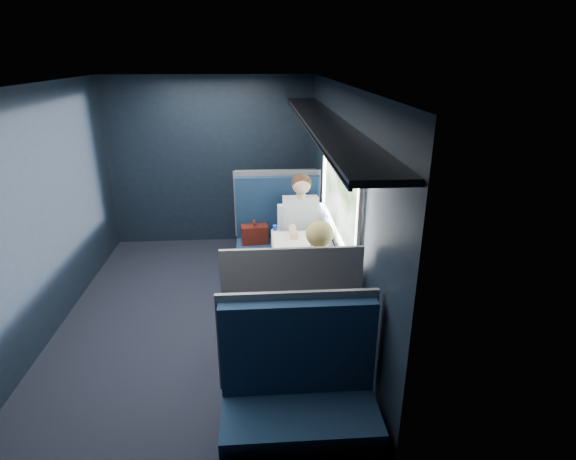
{
  "coord_description": "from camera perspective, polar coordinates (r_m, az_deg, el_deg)",
  "views": [
    {
      "loc": [
        0.62,
        -4.04,
        2.55
      ],
      "look_at": [
        0.9,
        0.0,
        0.95
      ],
      "focal_mm": 28.0,
      "sensor_mm": 36.0,
      "label": 1
    }
  ],
  "objects": [
    {
      "name": "seat_bay_near",
      "position": [
        5.36,
        -1.29,
        -1.86
      ],
      "size": [
        1.04,
        0.62,
        1.26
      ],
      "color": "#0C1C35",
      "rests_on": "ground"
    },
    {
      "name": "room_shell",
      "position": [
        4.23,
        -12.02,
        6.36
      ],
      "size": [
        3.0,
        4.4,
        2.4
      ],
      "color": "black",
      "rests_on": "ground"
    },
    {
      "name": "seat_bay_far",
      "position": [
        3.83,
        0.18,
        -12.37
      ],
      "size": [
        1.04,
        0.62,
        1.26
      ],
      "color": "#0C1C35",
      "rests_on": "ground"
    },
    {
      "name": "woman",
      "position": [
        3.83,
        3.75,
        -6.9
      ],
      "size": [
        0.53,
        0.56,
        1.32
      ],
      "color": "black",
      "rests_on": "ground"
    },
    {
      "name": "bottle_small",
      "position": [
        4.78,
        4.85,
        0.49
      ],
      "size": [
        0.07,
        0.07,
        0.23
      ],
      "color": "silver",
      "rests_on": "table"
    },
    {
      "name": "seat_row_back",
      "position": [
        3.11,
        1.51,
        -21.92
      ],
      "size": [
        1.04,
        0.51,
        1.16
      ],
      "color": "#0C1C35",
      "rests_on": "ground"
    },
    {
      "name": "seat_row_front",
      "position": [
        6.22,
        -1.62,
        1.42
      ],
      "size": [
        1.04,
        0.51,
        1.16
      ],
      "color": "#0C1C35",
      "rests_on": "ground"
    },
    {
      "name": "papers",
      "position": [
        4.5,
        1.94,
        -2.14
      ],
      "size": [
        0.59,
        0.84,
        0.01
      ],
      "primitive_type": "cube",
      "rotation": [
        0.0,
        0.0,
        0.02
      ],
      "color": "white",
      "rests_on": "table"
    },
    {
      "name": "cup",
      "position": [
        4.87,
        4.17,
        0.18
      ],
      "size": [
        0.07,
        0.07,
        0.09
      ],
      "primitive_type": "cylinder",
      "color": "white",
      "rests_on": "table"
    },
    {
      "name": "table",
      "position": [
        4.48,
        1.69,
        -3.37
      ],
      "size": [
        0.62,
        1.0,
        0.74
      ],
      "color": "#54565E",
      "rests_on": "ground"
    },
    {
      "name": "laptop",
      "position": [
        4.52,
        4.99,
        -1.26
      ],
      "size": [
        0.24,
        0.31,
        0.23
      ],
      "color": "silver",
      "rests_on": "table"
    },
    {
      "name": "ground",
      "position": [
        4.82,
        -10.93,
        -10.89
      ],
      "size": [
        2.8,
        4.2,
        0.01
      ],
      "primitive_type": "cube",
      "color": "black"
    },
    {
      "name": "man",
      "position": [
        5.11,
        1.69,
        0.51
      ],
      "size": [
        0.53,
        0.56,
        1.32
      ],
      "color": "black",
      "rests_on": "ground"
    }
  ]
}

